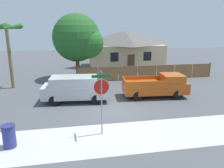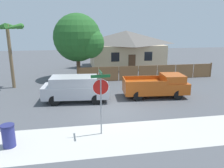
% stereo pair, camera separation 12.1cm
% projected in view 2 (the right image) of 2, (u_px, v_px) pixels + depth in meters
% --- Properties ---
extents(ground_plane, '(80.00, 80.00, 0.00)m').
position_uv_depth(ground_plane, '(114.00, 110.00, 14.30)').
color(ground_plane, '#4C4F54').
extents(sidewalk_strip, '(36.00, 3.20, 0.01)m').
position_uv_depth(sidewalk_strip, '(127.00, 136.00, 10.87)').
color(sidewalk_strip, beige).
rests_on(sidewalk_strip, ground).
extents(wooden_fence, '(14.38, 0.12, 1.56)m').
position_uv_depth(wooden_fence, '(148.00, 72.00, 22.50)').
color(wooden_fence, brown).
rests_on(wooden_fence, ground).
extents(house, '(10.05, 7.05, 4.81)m').
position_uv_depth(house, '(126.00, 48.00, 29.70)').
color(house, beige).
rests_on(house, ground).
extents(oak_tree, '(5.10, 4.86, 6.66)m').
position_uv_depth(oak_tree, '(80.00, 39.00, 22.15)').
color(oak_tree, brown).
rests_on(oak_tree, ground).
extents(palm_tree, '(2.75, 2.96, 5.59)m').
position_uv_depth(palm_tree, '(8.00, 33.00, 18.40)').
color(palm_tree, brown).
rests_on(palm_tree, ground).
extents(red_suv, '(4.86, 2.34, 1.85)m').
position_uv_depth(red_suv, '(76.00, 88.00, 15.82)').
color(red_suv, '#B7B7BC').
rests_on(red_suv, ground).
extents(orange_pickup, '(5.04, 2.40, 1.75)m').
position_uv_depth(orange_pickup, '(158.00, 86.00, 16.88)').
color(orange_pickup, '#B74C14').
rests_on(orange_pickup, ground).
extents(stop_sign, '(0.95, 0.85, 3.26)m').
position_uv_depth(stop_sign, '(101.00, 92.00, 10.59)').
color(stop_sign, gray).
rests_on(stop_sign, ground).
extents(trash_bin, '(0.60, 0.60, 1.07)m').
position_uv_depth(trash_bin, '(8.00, 136.00, 9.82)').
color(trash_bin, navy).
rests_on(trash_bin, ground).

